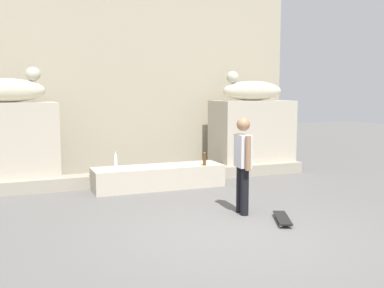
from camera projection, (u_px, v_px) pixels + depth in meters
ground_plane at (228, 233)px, 6.62m from camera, size 40.00×40.00×0.00m
facade_wall at (129, 45)px, 11.75m from camera, size 9.04×0.60×6.72m
pedestal_left at (9, 145)px, 9.71m from camera, size 2.05×1.22×1.88m
pedestal_right at (252, 136)px, 11.95m from camera, size 2.05×1.22×1.88m
statue_reclining_left at (9, 89)px, 9.58m from camera, size 1.61×0.60×0.78m
statue_reclining_right at (251, 90)px, 11.80m from camera, size 1.68×0.88×0.78m
ledge_block at (158, 177)px, 9.77m from camera, size 2.87×0.82×0.48m
skater at (243, 161)px, 7.60m from camera, size 0.24×0.54×1.67m
skateboard at (282, 218)px, 7.20m from camera, size 0.51×0.81×0.08m
bottle_brown at (204, 160)px, 9.84m from camera, size 0.07×0.07×0.29m
bottle_clear at (116, 160)px, 9.71m from camera, size 0.07×0.07×0.33m
stair_step at (151, 177)px, 10.34m from camera, size 8.10×0.50×0.28m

